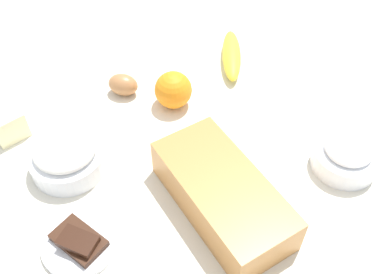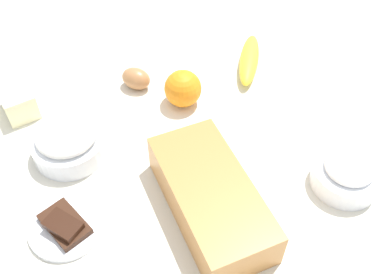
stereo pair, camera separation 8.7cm
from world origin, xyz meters
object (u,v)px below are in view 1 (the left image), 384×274
object	(u,v)px
chocolate_plate	(79,242)
butter_block	(4,120)
loaf_pan	(222,194)
banana	(232,55)
flour_bowl	(67,156)
egg_near_butter	(123,84)
orange_fruit	(173,90)
sugar_bowl	(346,155)

from	to	relation	value
chocolate_plate	butter_block	bearing A→B (deg)	174.31
loaf_pan	banana	bearing A→B (deg)	142.31
banana	flour_bowl	bearing A→B (deg)	-87.41
butter_block	egg_near_butter	distance (m)	0.26
flour_bowl	banana	xyz separation A→B (m)	(-0.02, 0.47, -0.02)
loaf_pan	orange_fruit	distance (m)	0.29
banana	orange_fruit	distance (m)	0.20
flour_bowl	butter_block	bearing A→B (deg)	-165.59
flour_bowl	sugar_bowl	world-z (taller)	flour_bowl
egg_near_butter	chocolate_plate	xyz separation A→B (m)	(0.26, -0.28, -0.01)
banana	egg_near_butter	distance (m)	0.27
orange_fruit	butter_block	distance (m)	0.36
flour_bowl	banana	bearing A→B (deg)	92.59
egg_near_butter	chocolate_plate	distance (m)	0.39
loaf_pan	banana	xyz separation A→B (m)	(-0.28, 0.31, -0.02)
sugar_bowl	butter_block	xyz separation A→B (m)	(-0.53, -0.44, -0.00)
butter_block	chocolate_plate	world-z (taller)	butter_block
loaf_pan	chocolate_plate	size ratio (longest dim) A/B	2.30
banana	butter_block	world-z (taller)	butter_block
flour_bowl	chocolate_plate	bearing A→B (deg)	-26.05
orange_fruit	butter_block	world-z (taller)	orange_fruit
banana	chocolate_plate	size ratio (longest dim) A/B	1.46
sugar_bowl	orange_fruit	world-z (taller)	orange_fruit
egg_near_butter	orange_fruit	bearing A→B (deg)	30.26
flour_bowl	sugar_bowl	xyz separation A→B (m)	(0.35, 0.40, -0.00)
loaf_pan	flour_bowl	distance (m)	0.31
egg_near_butter	butter_block	bearing A→B (deg)	-105.15
banana	chocolate_plate	world-z (taller)	banana
loaf_pan	banana	size ratio (longest dim) A/B	1.57
orange_fruit	chocolate_plate	xyz separation A→B (m)	(0.16, -0.34, -0.03)
flour_bowl	orange_fruit	world-z (taller)	orange_fruit
loaf_pan	sugar_bowl	distance (m)	0.26
egg_near_butter	banana	bearing A→B (deg)	72.36
banana	orange_fruit	world-z (taller)	orange_fruit
loaf_pan	banana	distance (m)	0.42
orange_fruit	chocolate_plate	distance (m)	0.38
orange_fruit	chocolate_plate	world-z (taller)	orange_fruit
loaf_pan	flour_bowl	size ratio (longest dim) A/B	2.06
sugar_bowl	egg_near_butter	xyz separation A→B (m)	(-0.46, -0.19, -0.01)
egg_near_butter	chocolate_plate	size ratio (longest dim) A/B	0.52
butter_block	chocolate_plate	xyz separation A→B (m)	(0.33, -0.03, -0.02)
butter_block	chocolate_plate	bearing A→B (deg)	-5.69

